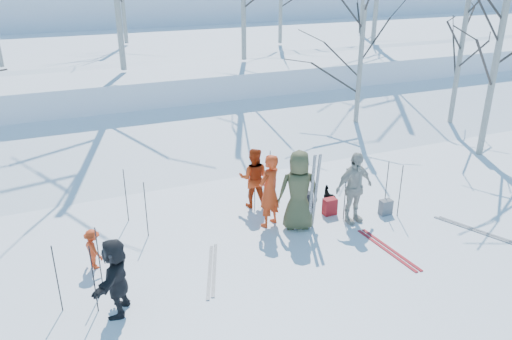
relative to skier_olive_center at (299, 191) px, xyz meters
name	(u,v)px	position (x,y,z in m)	size (l,w,h in m)	color
ground	(283,250)	(-0.74, -0.76, -0.95)	(120.00, 120.00, 0.00)	white
snow_ramp	(191,144)	(-0.74, 6.24, -0.80)	(70.00, 9.50, 1.40)	white
snow_plateau	(133,66)	(-0.74, 16.24, 0.05)	(70.00, 18.00, 2.20)	white
far_hill	(86,11)	(-0.74, 37.24, 1.05)	(90.00, 30.00, 6.00)	white
skier_olive_center	(299,191)	(0.00, 0.00, 0.00)	(0.93, 0.61, 1.91)	#45482B
skier_red_north	(269,191)	(-0.56, 0.38, -0.07)	(0.65, 0.42, 1.77)	red
skier_redor_behind	(254,178)	(-0.50, 1.45, -0.17)	(0.76, 0.59, 1.56)	#B0310D
skier_red_seated	(93,249)	(-4.56, 0.15, -0.52)	(0.56, 0.32, 0.86)	red
skier_cream_east	(354,188)	(1.34, -0.24, -0.07)	(1.03, 0.43, 1.76)	beige
skier_grey_west	(116,277)	(-4.33, -1.47, -0.22)	(1.35, 0.43, 1.46)	black
dog	(331,198)	(1.29, 0.63, -0.70)	(0.27, 0.59, 0.50)	black
upright_ski_left	(312,193)	(0.21, -0.23, 0.00)	(0.07, 0.02, 1.90)	silver
upright_ski_right	(316,192)	(0.34, -0.20, 0.00)	(0.07, 0.02, 1.90)	silver
ski_pair_a	(476,230)	(3.74, -1.78, -0.94)	(0.92, 1.83, 0.02)	silver
ski_pair_b	(212,270)	(-2.42, -0.90, -0.94)	(0.85, 1.85, 0.02)	silver
ski_pair_c	(388,249)	(1.35, -1.67, -0.94)	(0.31, 1.91, 0.02)	#A4171F
ski_pole_a	(126,195)	(-3.59, 1.90, -0.28)	(0.02, 0.02, 1.34)	black
ski_pole_b	(57,279)	(-5.28, -1.04, -0.28)	(0.02, 0.02, 1.34)	black
ski_pole_c	(255,178)	(-0.38, 1.66, -0.28)	(0.02, 0.02, 1.34)	black
ski_pole_d	(146,210)	(-3.31, 0.98, -0.28)	(0.02, 0.02, 1.34)	black
ski_pole_e	(94,280)	(-4.69, -1.31, -0.28)	(0.02, 0.02, 1.34)	black
ski_pole_f	(345,194)	(1.21, -0.08, -0.28)	(0.02, 0.02, 1.34)	black
ski_pole_g	(400,191)	(2.53, -0.46, -0.28)	(0.02, 0.02, 1.34)	black
ski_pole_h	(270,175)	(0.06, 1.68, -0.28)	(0.02, 0.02, 1.34)	black
ski_pole_i	(386,187)	(2.39, -0.11, -0.28)	(0.02, 0.02, 1.34)	black
ski_pole_j	(99,259)	(-4.53, -0.68, -0.28)	(0.02, 0.02, 1.34)	black
backpack_red	(330,207)	(1.04, 0.28, -0.74)	(0.32, 0.22, 0.42)	maroon
backpack_grey	(386,207)	(2.31, -0.26, -0.76)	(0.30, 0.20, 0.38)	slate
backpack_dark	(305,200)	(0.65, 0.84, -0.75)	(0.34, 0.24, 0.40)	black
birch_edge_b	(497,54)	(7.72, 2.00, 2.26)	(5.09, 5.09, 6.42)	silver
birch_edge_c	(459,63)	(8.64, 4.36, 1.53)	(4.08, 4.08, 4.97)	silver
birch_edge_e	(359,73)	(5.01, 5.14, 1.30)	(3.76, 3.76, 4.51)	silver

